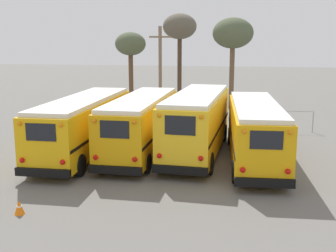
% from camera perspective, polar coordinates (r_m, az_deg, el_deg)
% --- Properties ---
extents(ground_plane, '(160.00, 160.00, 0.00)m').
position_cam_1_polar(ground_plane, '(21.98, -0.24, -4.35)').
color(ground_plane, '#66635E').
extents(school_bus_0, '(2.65, 10.41, 3.03)m').
position_cam_1_polar(school_bus_0, '(22.93, -11.27, 0.36)').
color(school_bus_0, '#EAAA0F').
rests_on(school_bus_0, ground).
extents(school_bus_1, '(2.51, 9.74, 3.06)m').
position_cam_1_polar(school_bus_1, '(22.66, -3.61, 0.43)').
color(school_bus_1, '#E5A00C').
rests_on(school_bus_1, ground).
extents(school_bus_2, '(2.95, 9.52, 3.31)m').
position_cam_1_polar(school_bus_2, '(22.33, 3.98, 0.62)').
color(school_bus_2, yellow).
rests_on(school_bus_2, ground).
extents(school_bus_3, '(2.91, 9.76, 2.98)m').
position_cam_1_polar(school_bus_3, '(21.39, 11.72, -0.54)').
color(school_bus_3, '#E5A00C').
rests_on(school_bus_3, ground).
extents(utility_pole, '(1.80, 0.28, 7.15)m').
position_cam_1_polar(utility_pole, '(35.07, -1.06, 7.81)').
color(utility_pole, '#75604C').
rests_on(utility_pole, ground).
extents(bare_tree_0, '(2.72, 2.72, 6.74)m').
position_cam_1_polar(bare_tree_0, '(38.15, -5.11, 10.78)').
color(bare_tree_0, brown).
rests_on(bare_tree_0, ground).
extents(bare_tree_1, '(3.22, 3.22, 8.54)m').
position_cam_1_polar(bare_tree_1, '(41.17, 1.60, 13.10)').
color(bare_tree_1, '#473323').
rests_on(bare_tree_1, ground).
extents(bare_tree_2, '(3.52, 3.52, 7.96)m').
position_cam_1_polar(bare_tree_2, '(37.59, 8.79, 12.16)').
color(bare_tree_2, brown).
rests_on(bare_tree_2, ground).
extents(fence_line, '(17.02, 0.06, 1.42)m').
position_cam_1_polar(fence_line, '(29.25, 2.44, 1.61)').
color(fence_line, '#939399').
rests_on(fence_line, ground).
extents(traffic_cone, '(0.36, 0.36, 0.52)m').
position_cam_1_polar(traffic_cone, '(15.92, -19.50, -10.32)').
color(traffic_cone, orange).
rests_on(traffic_cone, ground).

